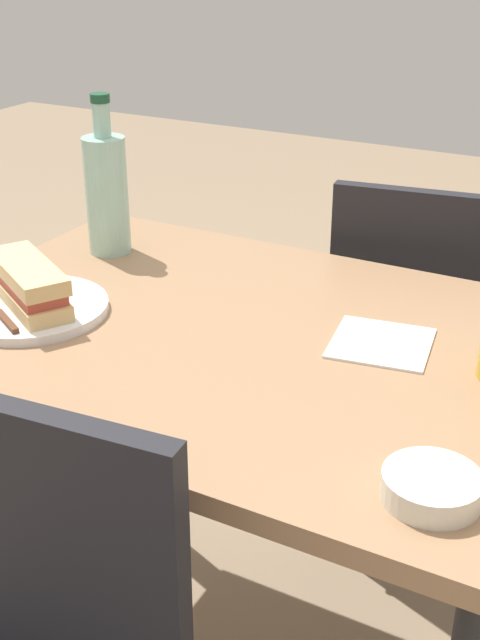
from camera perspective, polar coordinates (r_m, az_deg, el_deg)
The scene contains 7 objects.
dining_table at distance 1.30m, azimuth -0.00°, elevation -5.91°, with size 1.01×0.72×0.73m.
chair_near at distance 1.77m, azimuth 12.71°, elevation -1.83°, with size 0.45×0.45×0.84m.
plate_near at distance 1.34m, azimuth -14.08°, elevation 0.78°, with size 0.24×0.24×0.01m, color white.
baguette_sandwich_near at distance 1.32m, azimuth -14.27°, elevation 2.41°, with size 0.20×0.16×0.07m.
water_bottle at distance 1.53m, azimuth -9.11°, elevation 8.68°, with size 0.08×0.08×0.29m.
olive_bowl at distance 0.92m, azimuth 12.98°, elevation -11.07°, with size 0.11×0.11×0.03m, color silver.
paper_napkin at distance 1.22m, azimuth 9.64°, elevation -1.57°, with size 0.14×0.14×0.00m, color white.
Camera 1 is at (-0.53, 0.98, 1.28)m, focal length 46.76 mm.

